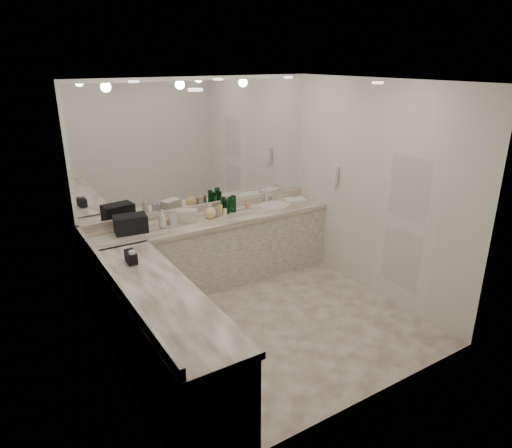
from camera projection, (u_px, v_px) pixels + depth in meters
floor at (264, 322)px, 5.14m from camera, size 3.20×3.20×0.00m
ceiling at (265, 82)px, 4.25m from camera, size 3.20×3.20×0.00m
wall_back at (201, 182)px, 5.89m from camera, size 3.20×0.02×2.60m
wall_left at (108, 245)px, 3.90m from camera, size 0.02×3.00×2.60m
wall_right at (376, 191)px, 5.49m from camera, size 0.02×3.00×2.60m
vanity_back_base at (214, 252)px, 5.95m from camera, size 3.20×0.60×0.84m
vanity_back_top at (213, 220)px, 5.79m from camera, size 3.20×0.64×0.06m
vanity_left_base at (161, 339)px, 4.11m from camera, size 0.60×2.40×0.84m
vanity_left_top at (159, 295)px, 3.96m from camera, size 0.64×2.42×0.06m
backsplash_back at (203, 208)px, 5.99m from camera, size 3.20×0.04×0.10m
backsplash_left at (115, 281)px, 4.03m from camera, size 0.04×3.00×0.10m
mirror_back at (200, 145)px, 5.72m from camera, size 3.12×0.01×1.55m
mirror_left at (103, 192)px, 3.74m from camera, size 0.01×2.92×1.55m
sink at (275, 206)px, 6.26m from camera, size 0.44×0.44×0.03m
faucet at (266, 197)px, 6.41m from camera, size 0.24×0.16×0.14m
wall_phone at (334, 175)px, 6.01m from camera, size 0.06×0.10×0.24m
door at (405, 222)px, 5.18m from camera, size 0.02×0.82×2.10m
black_toiletry_bag at (131, 224)px, 5.27m from camera, size 0.39×0.27×0.21m
black_bag_spill at (131, 257)px, 4.50m from camera, size 0.10×0.20×0.11m
cream_cosmetic_case at (187, 216)px, 5.62m from camera, size 0.30×0.25×0.15m
hand_towel at (295, 200)px, 6.40m from camera, size 0.30×0.24×0.04m
lotion_left at (133, 258)px, 4.45m from camera, size 0.06×0.06×0.15m
soap_bottle_a at (162, 219)px, 5.40m from camera, size 0.10×0.10×0.23m
soap_bottle_b at (173, 218)px, 5.50m from camera, size 0.09×0.10×0.19m
soap_bottle_c at (210, 211)px, 5.74m from camera, size 0.17×0.17×0.19m
green_bottle_0 at (224, 205)px, 5.95m from camera, size 0.07×0.07×0.19m
green_bottle_1 at (233, 204)px, 5.97m from camera, size 0.07×0.07×0.22m
green_bottle_2 at (223, 204)px, 5.99m from camera, size 0.07×0.07×0.19m
green_bottle_3 at (230, 204)px, 6.03m from camera, size 0.07×0.07×0.18m
green_bottle_4 at (227, 206)px, 5.91m from camera, size 0.07×0.07×0.19m
amenity_bottle_0 at (216, 212)px, 5.80m from camera, size 0.05×0.05×0.11m
amenity_bottle_1 at (225, 213)px, 5.80m from camera, size 0.05×0.05×0.11m
amenity_bottle_2 at (247, 206)px, 6.11m from camera, size 0.06×0.06×0.08m
amenity_bottle_3 at (125, 225)px, 5.32m from camera, size 0.05×0.05×0.15m
amenity_bottle_4 at (168, 222)px, 5.54m from camera, size 0.05×0.05×0.06m
amenity_bottle_5 at (217, 212)px, 5.82m from camera, size 0.04×0.04×0.11m
amenity_bottle_6 at (226, 206)px, 6.00m from camera, size 0.04×0.04×0.14m
amenity_bottle_7 at (220, 210)px, 5.86m from camera, size 0.06×0.06×0.13m
amenity_bottle_8 at (220, 209)px, 5.88m from camera, size 0.05×0.05×0.14m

